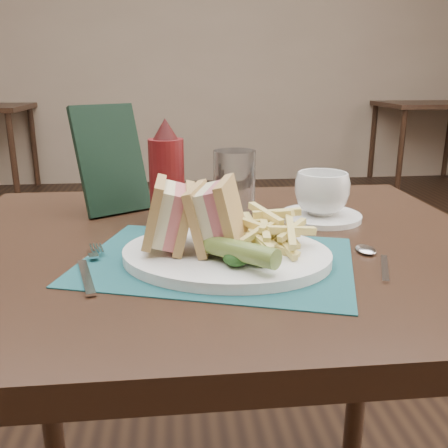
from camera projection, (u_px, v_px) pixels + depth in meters
name	position (u px, v px, depth m)	size (l,w,h in m)	color
floor	(205.00, 422.00, 1.50)	(7.00, 7.00, 0.00)	black
wall_back	(181.00, 181.00, 4.83)	(6.00, 6.00, 0.00)	gray
table_main	(220.00, 432.00, 0.92)	(0.90, 0.75, 0.75)	black
table_bg_right	(426.00, 143.00, 4.65)	(0.90, 0.75, 0.75)	black
placemat	(217.00, 260.00, 0.72)	(0.38, 0.27, 0.00)	#17484B
plate	(226.00, 255.00, 0.72)	(0.30, 0.24, 0.01)	white
sandwich_half_a	(155.00, 215.00, 0.71)	(0.06, 0.10, 0.09)	tan
sandwich_half_b	(202.00, 214.00, 0.71)	(0.06, 0.10, 0.09)	tan
kale_garnish	(237.00, 255.00, 0.66)	(0.11, 0.08, 0.03)	#163814
pickle_spear	(238.00, 251.00, 0.65)	(0.03, 0.03, 0.12)	#566E2A
fries_pile	(268.00, 228.00, 0.73)	(0.18, 0.20, 0.05)	#E2D071
fork	(89.00, 265.00, 0.68)	(0.03, 0.17, 0.01)	silver
spoon	(378.00, 260.00, 0.71)	(0.03, 0.15, 0.01)	silver
saucer	(320.00, 216.00, 0.92)	(0.15, 0.15, 0.01)	white
coffee_cup	(322.00, 193.00, 0.91)	(0.10, 0.10, 0.08)	white
drinking_glass	(234.00, 187.00, 0.89)	(0.07, 0.07, 0.13)	silver
ketchup_bottle	(167.00, 171.00, 0.88)	(0.06, 0.06, 0.19)	#5B0F11
check_presenter	(111.00, 159.00, 0.95)	(0.13, 0.01, 0.21)	black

